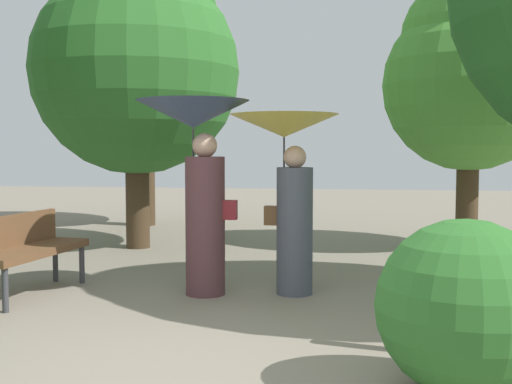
{
  "coord_description": "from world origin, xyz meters",
  "views": [
    {
      "loc": [
        1.03,
        -4.15,
        1.51
      ],
      "look_at": [
        0.0,
        2.68,
        1.04
      ],
      "focal_mm": 44.14,
      "sensor_mm": 36.0,
      "label": 1
    }
  ],
  "objects": [
    {
      "name": "path_marker_post",
      "position": [
        1.45,
        0.57,
        0.34
      ],
      "size": [
        0.12,
        0.12,
        0.69
      ],
      "primitive_type": "cylinder",
      "color": "gray",
      "rests_on": "ground"
    },
    {
      "name": "ground_plane",
      "position": [
        0.0,
        0.0,
        0.0
      ],
      "size": [
        40.0,
        40.0,
        0.0
      ],
      "primitive_type": "plane",
      "color": "gray"
    },
    {
      "name": "tree_mid_right",
      "position": [
        2.8,
        5.81,
        2.69
      ],
      "size": [
        2.6,
        2.6,
        4.19
      ],
      "color": "#42301E",
      "rests_on": "ground"
    },
    {
      "name": "bush_path_right",
      "position": [
        1.73,
        -0.24,
        0.55
      ],
      "size": [
        1.09,
        1.09,
        1.09
      ],
      "primitive_type": "sphere",
      "color": "#2D6B28",
      "rests_on": "ground"
    },
    {
      "name": "person_right",
      "position": [
        0.39,
        2.34,
        1.33
      ],
      "size": [
        1.13,
        1.13,
        1.87
      ],
      "rotation": [
        0.0,
        0.0,
        1.55
      ],
      "color": "#474C56",
      "rests_on": "ground"
    },
    {
      "name": "tree_far_back",
      "position": [
        -3.05,
        7.88,
        3.58
      ],
      "size": [
        3.16,
        3.16,
        5.46
      ],
      "color": "#42301E",
      "rests_on": "ground"
    },
    {
      "name": "park_bench",
      "position": [
        -2.29,
        1.87,
        0.51
      ],
      "size": [
        0.66,
        1.55,
        0.83
      ],
      "rotation": [
        0.0,
        0.0,
        1.45
      ],
      "color": "#38383D",
      "rests_on": "ground"
    },
    {
      "name": "person_left",
      "position": [
        -0.53,
        2.18,
        1.43
      ],
      "size": [
        1.17,
        1.17,
        2.01
      ],
      "rotation": [
        0.0,
        0.0,
        1.55
      ],
      "color": "#563338",
      "rests_on": "ground"
    },
    {
      "name": "tree_mid_left",
      "position": [
        -2.2,
        5.08,
        2.93
      ],
      "size": [
        3.14,
        3.14,
        4.67
      ],
      "color": "#42301E",
      "rests_on": "ground"
    }
  ]
}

